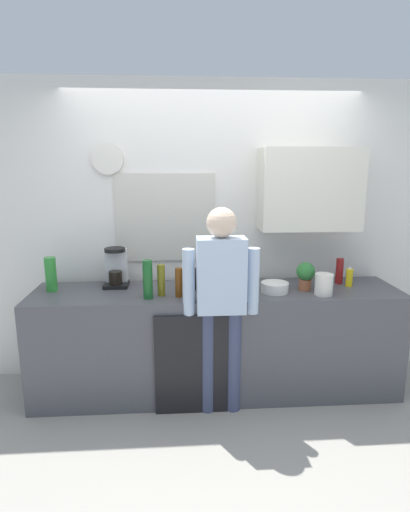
{
  "coord_description": "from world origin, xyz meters",
  "views": [
    {
      "loc": [
        -0.32,
        -2.93,
        1.9
      ],
      "look_at": [
        -0.1,
        0.25,
        1.19
      ],
      "focal_mm": 29.04,
      "sensor_mm": 36.0,
      "label": 1
    }
  ],
  "objects_px": {
    "bottle_amber_beer": "(179,282)",
    "bottle_red_vinegar": "(339,271)",
    "dish_soap": "(349,277)",
    "person_at_sink": "(221,295)",
    "bottle_dark_sauce": "(196,279)",
    "coffee_maker": "(116,269)",
    "bottle_clear_soda": "(51,274)",
    "potted_plant": "(305,274)",
    "bottle_green_wine": "(148,279)",
    "cup_yellow_cup": "(210,294)",
    "storage_canister": "(324,285)",
    "bottle_olive_oil": "(161,280)",
    "mixing_bowl": "(275,287)"
  },
  "relations": [
    {
      "from": "bottle_clear_soda",
      "to": "cup_yellow_cup",
      "type": "distance_m",
      "value": 1.31
    },
    {
      "from": "bottle_amber_beer",
      "to": "storage_canister",
      "type": "height_order",
      "value": "bottle_amber_beer"
    },
    {
      "from": "bottle_amber_beer",
      "to": "coffee_maker",
      "type": "bearing_deg",
      "value": 147.37
    },
    {
      "from": "coffee_maker",
      "to": "bottle_clear_soda",
      "type": "bearing_deg",
      "value": -167.05
    },
    {
      "from": "person_at_sink",
      "to": "storage_canister",
      "type": "bearing_deg",
      "value": -6.07
    },
    {
      "from": "mixing_bowl",
      "to": "dish_soap",
      "type": "height_order",
      "value": "dish_soap"
    },
    {
      "from": "potted_plant",
      "to": "person_at_sink",
      "type": "bearing_deg",
      "value": -160.13
    },
    {
      "from": "cup_yellow_cup",
      "to": "dish_soap",
      "type": "bearing_deg",
      "value": 12.13
    },
    {
      "from": "coffee_maker",
      "to": "dish_soap",
      "type": "relative_size",
      "value": 1.83
    },
    {
      "from": "bottle_dark_sauce",
      "to": "bottle_amber_beer",
      "type": "bearing_deg",
      "value": -127.82
    },
    {
      "from": "bottle_dark_sauce",
      "to": "mixing_bowl",
      "type": "height_order",
      "value": "bottle_dark_sauce"
    },
    {
      "from": "bottle_olive_oil",
      "to": "potted_plant",
      "type": "bearing_deg",
      "value": 3.48
    },
    {
      "from": "bottle_clear_soda",
      "to": "bottle_red_vinegar",
      "type": "bearing_deg",
      "value": 1.27
    },
    {
      "from": "bottle_olive_oil",
      "to": "cup_yellow_cup",
      "type": "height_order",
      "value": "bottle_olive_oil"
    },
    {
      "from": "bottle_clear_soda",
      "to": "bottle_red_vinegar",
      "type": "distance_m",
      "value": 2.41
    },
    {
      "from": "dish_soap",
      "to": "person_at_sink",
      "type": "height_order",
      "value": "person_at_sink"
    },
    {
      "from": "bottle_olive_oil",
      "to": "bottle_red_vinegar",
      "type": "distance_m",
      "value": 1.53
    },
    {
      "from": "bottle_green_wine",
      "to": "cup_yellow_cup",
      "type": "relative_size",
      "value": 3.53
    },
    {
      "from": "mixing_bowl",
      "to": "bottle_olive_oil",
      "type": "bearing_deg",
      "value": -178.37
    },
    {
      "from": "bottle_clear_soda",
      "to": "cup_yellow_cup",
      "type": "bearing_deg",
      "value": -12.95
    },
    {
      "from": "bottle_clear_soda",
      "to": "bottle_dark_sauce",
      "type": "distance_m",
      "value": 1.18
    },
    {
      "from": "bottle_olive_oil",
      "to": "potted_plant",
      "type": "xyz_separation_m",
      "value": [
        1.17,
        0.07,
        0.01
      ]
    },
    {
      "from": "coffee_maker",
      "to": "potted_plant",
      "type": "bearing_deg",
      "value": -8.3
    },
    {
      "from": "cup_yellow_cup",
      "to": "dish_soap",
      "type": "relative_size",
      "value": 0.47
    },
    {
      "from": "bottle_olive_oil",
      "to": "cup_yellow_cup",
      "type": "relative_size",
      "value": 2.94
    },
    {
      "from": "bottle_dark_sauce",
      "to": "bottle_olive_oil",
      "type": "distance_m",
      "value": 0.32
    },
    {
      "from": "bottle_red_vinegar",
      "to": "storage_canister",
      "type": "distance_m",
      "value": 0.39
    },
    {
      "from": "cup_yellow_cup",
      "to": "dish_soap",
      "type": "distance_m",
      "value": 1.22
    },
    {
      "from": "coffee_maker",
      "to": "storage_canister",
      "type": "xyz_separation_m",
      "value": [
        1.66,
        -0.37,
        -0.06
      ]
    },
    {
      "from": "bottle_clear_soda",
      "to": "person_at_sink",
      "type": "distance_m",
      "value": 1.39
    },
    {
      "from": "bottle_clear_soda",
      "to": "person_at_sink",
      "type": "relative_size",
      "value": 0.17
    },
    {
      "from": "bottle_amber_beer",
      "to": "potted_plant",
      "type": "distance_m",
      "value": 1.03
    },
    {
      "from": "bottle_red_vinegar",
      "to": "cup_yellow_cup",
      "type": "relative_size",
      "value": 2.59
    },
    {
      "from": "coffee_maker",
      "to": "bottle_amber_beer",
      "type": "bearing_deg",
      "value": -32.63
    },
    {
      "from": "bottle_dark_sauce",
      "to": "coffee_maker",
      "type": "bearing_deg",
      "value": 167.19
    },
    {
      "from": "bottle_dark_sauce",
      "to": "bottle_green_wine",
      "type": "height_order",
      "value": "bottle_green_wine"
    },
    {
      "from": "bottle_dark_sauce",
      "to": "bottle_green_wine",
      "type": "bearing_deg",
      "value": -151.6
    },
    {
      "from": "potted_plant",
      "to": "storage_canister",
      "type": "distance_m",
      "value": 0.18
    },
    {
      "from": "bottle_clear_soda",
      "to": "potted_plant",
      "type": "height_order",
      "value": "bottle_clear_soda"
    },
    {
      "from": "bottle_amber_beer",
      "to": "bottle_red_vinegar",
      "type": "xyz_separation_m",
      "value": [
        1.38,
        0.27,
        -0.0
      ]
    },
    {
      "from": "potted_plant",
      "to": "cup_yellow_cup",
      "type": "bearing_deg",
      "value": -167.1
    },
    {
      "from": "cup_yellow_cup",
      "to": "person_at_sink",
      "type": "bearing_deg",
      "value": -47.5
    },
    {
      "from": "cup_yellow_cup",
      "to": "bottle_olive_oil",
      "type": "bearing_deg",
      "value": 163.68
    },
    {
      "from": "potted_plant",
      "to": "storage_canister",
      "type": "xyz_separation_m",
      "value": [
        0.1,
        -0.14,
        -0.05
      ]
    },
    {
      "from": "bottle_olive_oil",
      "to": "storage_canister",
      "type": "height_order",
      "value": "bottle_olive_oil"
    },
    {
      "from": "bottle_red_vinegar",
      "to": "cup_yellow_cup",
      "type": "xyz_separation_m",
      "value": [
        -1.14,
        -0.34,
        -0.07
      ]
    },
    {
      "from": "bottle_olive_oil",
      "to": "bottle_red_vinegar",
      "type": "xyz_separation_m",
      "value": [
        1.52,
        0.23,
        -0.01
      ]
    },
    {
      "from": "person_at_sink",
      "to": "coffee_maker",
      "type": "bearing_deg",
      "value": 135.68
    },
    {
      "from": "bottle_clear_soda",
      "to": "dish_soap",
      "type": "bearing_deg",
      "value": -0.82
    },
    {
      "from": "dish_soap",
      "to": "coffee_maker",
      "type": "bearing_deg",
      "value": 175.58
    }
  ]
}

